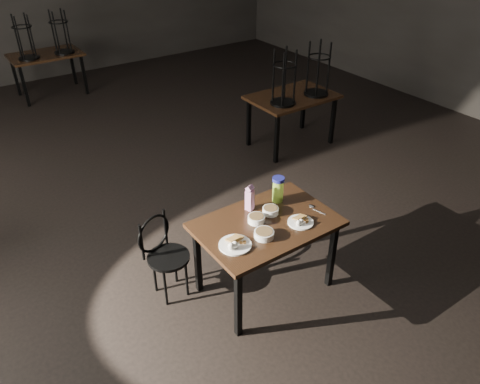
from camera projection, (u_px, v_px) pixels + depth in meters
room at (205, 3)px, 4.08m from camera, size 12.00×12.04×3.22m
main_table at (266, 230)px, 4.06m from camera, size 1.20×0.80×0.75m
plate_left at (235, 244)px, 3.74m from camera, size 0.27×0.27×0.09m
plate_right at (301, 221)px, 4.00m from camera, size 0.22×0.22×0.07m
bowl_near at (256, 219)px, 4.01m from camera, size 0.15×0.15×0.06m
bowl_far at (270, 210)px, 4.11m from camera, size 0.14×0.14×0.06m
bowl_big at (264, 234)px, 3.83m from camera, size 0.17×0.17×0.06m
juice_carton at (250, 198)px, 4.12m from camera, size 0.08×0.08×0.25m
water_bottle at (278, 189)px, 4.24m from camera, size 0.14×0.14×0.24m
spoon at (313, 207)px, 4.21m from camera, size 0.05×0.20×0.01m
bentwood_chair at (163, 250)px, 4.13m from camera, size 0.42×0.41×0.80m
bg_table_right at (294, 96)px, 6.50m from camera, size 1.20×0.80×1.48m
bg_table_far at (45, 54)px, 8.20m from camera, size 1.20×0.80×1.48m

